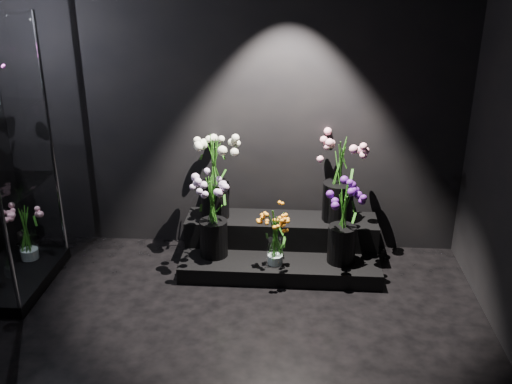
# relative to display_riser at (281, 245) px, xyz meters

# --- Properties ---
(wall_back) EXTENTS (4.00, 0.00, 4.00)m
(wall_back) POSITION_rel_display_riser_xyz_m (-0.45, 0.33, 1.25)
(wall_back) COLOR black
(wall_back) RESTS_ON floor
(display_riser) EXTENTS (1.65, 0.73, 0.37)m
(display_riser) POSITION_rel_display_riser_xyz_m (0.00, 0.00, 0.00)
(display_riser) COLOR black
(display_riser) RESTS_ON floor
(bouquet_orange_bells) EXTENTS (0.32, 0.32, 0.49)m
(bouquet_orange_bells) POSITION_rel_display_riser_xyz_m (-0.04, -0.29, 0.23)
(bouquet_orange_bells) COLOR white
(bouquet_orange_bells) RESTS_ON display_riser
(bouquet_lilac) EXTENTS (0.38, 0.38, 0.71)m
(bouquet_lilac) POSITION_rel_display_riser_xyz_m (-0.56, -0.18, 0.40)
(bouquet_lilac) COLOR black
(bouquet_lilac) RESTS_ON display_riser
(bouquet_purple) EXTENTS (0.38, 0.38, 0.68)m
(bouquet_purple) POSITION_rel_display_riser_xyz_m (0.50, -0.22, 0.38)
(bouquet_purple) COLOR black
(bouquet_purple) RESTS_ON display_riser
(bouquet_cream_roses) EXTENTS (0.45, 0.45, 0.74)m
(bouquet_cream_roses) POSITION_rel_display_riser_xyz_m (-0.57, 0.10, 0.65)
(bouquet_cream_roses) COLOR black
(bouquet_cream_roses) RESTS_ON display_riser
(bouquet_pink_roses) EXTENTS (0.40, 0.40, 0.72)m
(bouquet_pink_roses) POSITION_rel_display_riser_xyz_m (0.48, 0.12, 0.63)
(bouquet_pink_roses) COLOR black
(bouquet_pink_roses) RESTS_ON display_riser
(bouquet_case_base_pink) EXTENTS (0.41, 0.41, 0.49)m
(bouquet_case_base_pink) POSITION_rel_display_riser_xyz_m (-2.11, -0.28, 0.20)
(bouquet_case_base_pink) COLOR white
(bouquet_case_base_pink) RESTS_ON display_case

